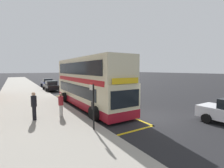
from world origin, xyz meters
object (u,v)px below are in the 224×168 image
(pedestrian_waiting_near_sign, at_px, (61,104))
(double_decker_bus, at_px, (88,84))
(parked_car_navy_kerbside, at_px, (47,83))
(parked_car_black_across, at_px, (66,80))
(bus_stop_sign, at_px, (93,102))
(pedestrian_further_back, at_px, (34,105))
(parked_car_black_behind, at_px, (51,86))

(pedestrian_waiting_near_sign, bearing_deg, double_decker_bus, 36.38)
(parked_car_navy_kerbside, xyz_separation_m, pedestrian_waiting_near_sign, (-2.86, -21.48, 0.22))
(parked_car_black_across, xyz_separation_m, pedestrian_waiting_near_sign, (-8.47, -28.67, 0.22))
(parked_car_black_across, relative_size, parked_car_navy_kerbside, 1.00)
(parked_car_black_across, height_order, pedestrian_waiting_near_sign, pedestrian_waiting_near_sign)
(bus_stop_sign, distance_m, pedestrian_waiting_near_sign, 3.56)
(double_decker_bus, height_order, pedestrian_further_back, double_decker_bus)
(parked_car_navy_kerbside, bearing_deg, double_decker_bus, -92.18)
(double_decker_bus, bearing_deg, parked_car_navy_kerbside, 90.56)
(bus_stop_sign, relative_size, pedestrian_further_back, 1.40)
(pedestrian_waiting_near_sign, relative_size, pedestrian_further_back, 0.89)
(parked_car_black_behind, height_order, pedestrian_waiting_near_sign, pedestrian_waiting_near_sign)
(double_decker_bus, xyz_separation_m, bus_stop_sign, (-2.19, -5.64, -0.41))
(parked_car_black_behind, relative_size, pedestrian_waiting_near_sign, 2.59)
(parked_car_navy_kerbside, height_order, parked_car_black_behind, same)
(parked_car_black_across, height_order, parked_car_black_behind, same)
(pedestrian_further_back, bearing_deg, bus_stop_sign, -53.43)
(pedestrian_waiting_near_sign, bearing_deg, pedestrian_further_back, 178.34)
(double_decker_bus, height_order, bus_stop_sign, double_decker_bus)
(parked_car_black_across, xyz_separation_m, parked_car_black_behind, (-6.14, -13.44, 0.00))
(double_decker_bus, distance_m, parked_car_black_behind, 13.06)
(pedestrian_waiting_near_sign, bearing_deg, parked_car_navy_kerbside, 82.41)
(bus_stop_sign, xyz_separation_m, pedestrian_waiting_near_sign, (-0.86, 3.39, -0.64))
(parked_car_navy_kerbside, bearing_deg, pedestrian_further_back, -104.73)
(parked_car_navy_kerbside, bearing_deg, bus_stop_sign, -97.33)
(double_decker_bus, relative_size, pedestrian_waiting_near_sign, 7.01)
(pedestrian_waiting_near_sign, bearing_deg, bus_stop_sign, -75.72)
(parked_car_black_behind, xyz_separation_m, pedestrian_further_back, (-4.03, -15.18, 0.34))
(parked_car_black_across, bearing_deg, double_decker_bus, 79.19)
(double_decker_bus, bearing_deg, parked_car_black_across, 78.40)
(parked_car_navy_kerbside, distance_m, parked_car_black_behind, 6.27)
(bus_stop_sign, height_order, pedestrian_waiting_near_sign, bus_stop_sign)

